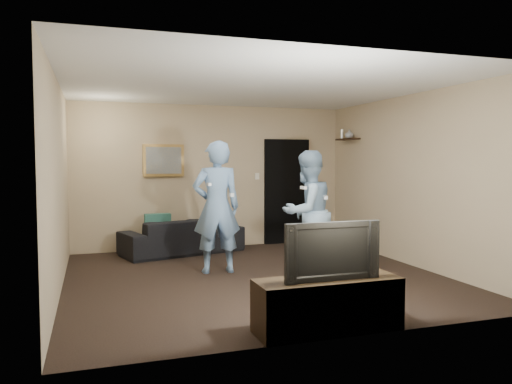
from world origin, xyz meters
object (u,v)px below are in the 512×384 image
object	(u,v)px
wii_player_right	(307,212)
television	(328,250)
wii_player_left	(217,207)
tv_console	(328,305)
sofa	(182,236)

from	to	relation	value
wii_player_right	television	bearing A→B (deg)	-109.46
television	wii_player_right	size ratio (longest dim) A/B	0.54
wii_player_left	wii_player_right	xyz separation A→B (m)	(1.21, -0.45, -0.07)
tv_console	television	world-z (taller)	television
television	wii_player_left	size ratio (longest dim) A/B	0.50
wii_player_left	tv_console	bearing A→B (deg)	-81.44
television	wii_player_left	distance (m)	2.75
wii_player_left	wii_player_right	world-z (taller)	wii_player_left
tv_console	wii_player_right	bearing A→B (deg)	70.02
sofa	tv_console	xyz separation A→B (m)	(0.62, -4.34, -0.05)
sofa	wii_player_left	world-z (taller)	wii_player_left
tv_console	wii_player_right	xyz separation A→B (m)	(0.80, 2.26, 0.62)
wii_player_left	wii_player_right	distance (m)	1.29
tv_console	wii_player_right	distance (m)	2.48
sofa	tv_console	size ratio (longest dim) A/B	1.48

